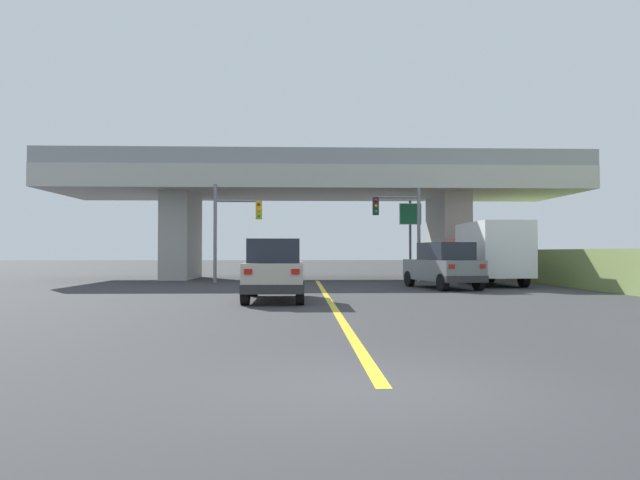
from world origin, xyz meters
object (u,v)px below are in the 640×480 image
box_truck (488,252)px  traffic_signal_nearside (403,221)px  highway_sign (410,223)px  suv_lead (275,270)px  traffic_signal_farside (231,222)px  suv_crossing (443,265)px

box_truck → traffic_signal_nearside: size_ratio=1.37×
traffic_signal_nearside → highway_sign: size_ratio=1.10×
suv_lead → highway_sign: highway_sign is taller
box_truck → highway_sign: (-2.79, 5.48, 1.71)m
suv_lead → traffic_signal_nearside: size_ratio=0.92×
box_truck → traffic_signal_farside: traffic_signal_farside is taller
suv_crossing → traffic_signal_farside: 11.54m
suv_lead → traffic_signal_farside: traffic_signal_farside is taller
suv_lead → box_truck: 13.45m
box_truck → highway_sign: bearing=117.0°
suv_lead → suv_crossing: 9.41m
suv_crossing → traffic_signal_farside: size_ratio=0.94×
suv_crossing → traffic_signal_farside: (-9.91, 5.50, 2.16)m
traffic_signal_nearside → suv_lead: bearing=-118.1°
suv_lead → traffic_signal_nearside: bearing=61.9°
suv_lead → highway_sign: 16.30m
traffic_signal_farside → highway_sign: size_ratio=1.13×
suv_crossing → suv_lead: bearing=-151.6°
suv_crossing → traffic_signal_nearside: 6.22m
suv_lead → box_truck: size_ratio=0.67×
suv_lead → highway_sign: bearing=63.3°
highway_sign → suv_lead: bearing=-116.7°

